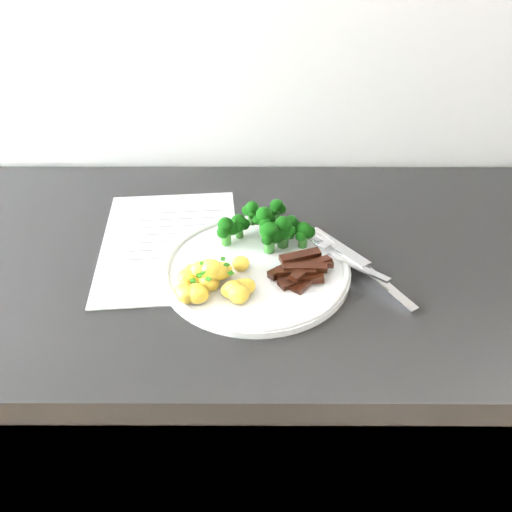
{
  "coord_description": "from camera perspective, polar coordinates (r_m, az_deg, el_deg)",
  "views": [
    {
      "loc": [
        -0.03,
        1.01,
        1.37
      ],
      "look_at": [
        -0.03,
        1.63,
        0.91
      ],
      "focal_mm": 37.19,
      "sensor_mm": 36.0,
      "label": 1
    }
  ],
  "objects": [
    {
      "name": "potatoes",
      "position": [
        0.74,
        -4.7,
        -2.68
      ],
      "size": [
        0.11,
        0.1,
        0.05
      ],
      "color": "#DDBE4B",
      "rests_on": "plate"
    },
    {
      "name": "counter",
      "position": [
        1.15,
        3.34,
        -18.03
      ],
      "size": [
        2.36,
        0.59,
        0.88
      ],
      "color": "black",
      "rests_on": "ground"
    },
    {
      "name": "knife",
      "position": [
        0.79,
        12.38,
        -2.13
      ],
      "size": [
        0.14,
        0.2,
        0.02
      ],
      "color": "silver",
      "rests_on": "plate"
    },
    {
      "name": "beef_strips",
      "position": [
        0.77,
        4.92,
        -1.63
      ],
      "size": [
        0.1,
        0.08,
        0.03
      ],
      "color": "black",
      "rests_on": "plate"
    },
    {
      "name": "plate",
      "position": [
        0.79,
        0.0,
        -1.29
      ],
      "size": [
        0.28,
        0.28,
        0.02
      ],
      "color": "white",
      "rests_on": "counter"
    },
    {
      "name": "broccoli",
      "position": [
        0.82,
        1.27,
        3.37
      ],
      "size": [
        0.15,
        0.1,
        0.06
      ],
      "color": "#255D1C",
      "rests_on": "plate"
    },
    {
      "name": "recipe_paper",
      "position": [
        0.86,
        -9.22,
        1.44
      ],
      "size": [
        0.24,
        0.33,
        0.0
      ],
      "color": "silver",
      "rests_on": "counter"
    },
    {
      "name": "fork",
      "position": [
        0.8,
        9.59,
        -0.3
      ],
      "size": [
        0.12,
        0.13,
        0.02
      ],
      "color": "silver",
      "rests_on": "plate"
    }
  ]
}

